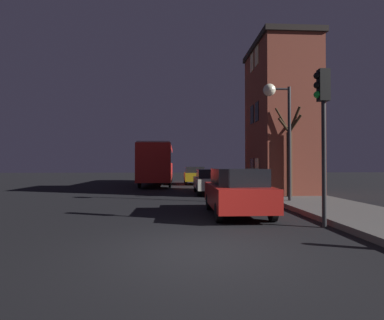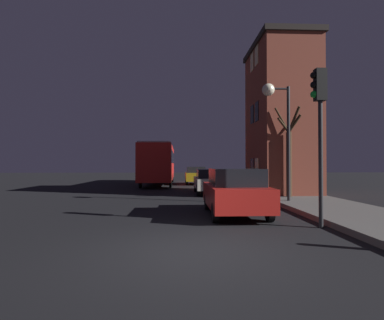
{
  "view_description": "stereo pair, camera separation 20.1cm",
  "coord_description": "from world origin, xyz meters",
  "px_view_note": "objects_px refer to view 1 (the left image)",
  "views": [
    {
      "loc": [
        -0.56,
        -6.12,
        1.77
      ],
      "look_at": [
        0.44,
        12.12,
        2.05
      ],
      "focal_mm": 28.0,
      "sensor_mm": 36.0,
      "label": 1
    },
    {
      "loc": [
        -0.36,
        -6.13,
        1.77
      ],
      "look_at": [
        0.44,
        12.12,
        2.05
      ],
      "focal_mm": 28.0,
      "sensor_mm": 36.0,
      "label": 2
    }
  ],
  "objects_px": {
    "bare_tree": "(289,154)",
    "car_mid_lane": "(209,181)",
    "traffic_light": "(322,114)",
    "car_far_lane": "(195,175)",
    "streetlamp": "(277,109)",
    "car_near_lane": "(237,191)",
    "bus": "(158,161)"
  },
  "relations": [
    {
      "from": "bare_tree",
      "to": "car_mid_lane",
      "type": "distance_m",
      "value": 5.25
    },
    {
      "from": "bare_tree",
      "to": "traffic_light",
      "type": "bearing_deg",
      "value": -103.37
    },
    {
      "from": "bare_tree",
      "to": "car_mid_lane",
      "type": "xyz_separation_m",
      "value": [
        -3.61,
        3.49,
        -1.53
      ]
    },
    {
      "from": "bare_tree",
      "to": "car_far_lane",
      "type": "distance_m",
      "value": 12.92
    },
    {
      "from": "streetlamp",
      "to": "car_near_lane",
      "type": "xyz_separation_m",
      "value": [
        -2.34,
        -2.63,
        -3.39
      ]
    },
    {
      "from": "traffic_light",
      "to": "car_near_lane",
      "type": "bearing_deg",
      "value": 132.04
    },
    {
      "from": "car_mid_lane",
      "to": "bus",
      "type": "bearing_deg",
      "value": 112.93
    },
    {
      "from": "streetlamp",
      "to": "bus",
      "type": "relative_size",
      "value": 0.45
    },
    {
      "from": "streetlamp",
      "to": "car_far_lane",
      "type": "bearing_deg",
      "value": 101.49
    },
    {
      "from": "traffic_light",
      "to": "car_mid_lane",
      "type": "xyz_separation_m",
      "value": [
        -2.09,
        9.89,
        -2.41
      ]
    },
    {
      "from": "bus",
      "to": "car_mid_lane",
      "type": "distance_m",
      "value": 9.46
    },
    {
      "from": "bare_tree",
      "to": "car_near_lane",
      "type": "bearing_deg",
      "value": -129.81
    },
    {
      "from": "traffic_light",
      "to": "car_near_lane",
      "type": "distance_m",
      "value": 3.79
    },
    {
      "from": "traffic_light",
      "to": "car_mid_lane",
      "type": "distance_m",
      "value": 10.39
    },
    {
      "from": "car_mid_lane",
      "to": "car_far_lane",
      "type": "distance_m",
      "value": 8.72
    },
    {
      "from": "traffic_light",
      "to": "bare_tree",
      "type": "height_order",
      "value": "bare_tree"
    },
    {
      "from": "streetlamp",
      "to": "car_far_lane",
      "type": "xyz_separation_m",
      "value": [
        -2.8,
        13.78,
        -3.4
      ]
    },
    {
      "from": "bare_tree",
      "to": "bus",
      "type": "relative_size",
      "value": 0.39
    },
    {
      "from": "bare_tree",
      "to": "car_mid_lane",
      "type": "bearing_deg",
      "value": 135.91
    },
    {
      "from": "car_far_lane",
      "to": "car_near_lane",
      "type": "bearing_deg",
      "value": -88.39
    },
    {
      "from": "streetlamp",
      "to": "car_far_lane",
      "type": "distance_m",
      "value": 14.47
    },
    {
      "from": "streetlamp",
      "to": "car_far_lane",
      "type": "height_order",
      "value": "streetlamp"
    },
    {
      "from": "streetlamp",
      "to": "car_near_lane",
      "type": "distance_m",
      "value": 4.89
    },
    {
      "from": "bus",
      "to": "car_near_lane",
      "type": "relative_size",
      "value": 2.82
    },
    {
      "from": "bus",
      "to": "car_far_lane",
      "type": "distance_m",
      "value": 3.52
    },
    {
      "from": "streetlamp",
      "to": "bare_tree",
      "type": "bearing_deg",
      "value": 53.47
    },
    {
      "from": "bus",
      "to": "bare_tree",
      "type": "bearing_deg",
      "value": -59.1
    },
    {
      "from": "car_far_lane",
      "to": "streetlamp",
      "type": "bearing_deg",
      "value": -78.51
    },
    {
      "from": "streetlamp",
      "to": "car_mid_lane",
      "type": "distance_m",
      "value": 6.59
    },
    {
      "from": "traffic_light",
      "to": "bus",
      "type": "xyz_separation_m",
      "value": [
        -5.74,
        18.52,
        -1.13
      ]
    },
    {
      "from": "car_far_lane",
      "to": "bus",
      "type": "bearing_deg",
      "value": -178.53
    },
    {
      "from": "streetlamp",
      "to": "car_mid_lane",
      "type": "height_order",
      "value": "streetlamp"
    }
  ]
}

